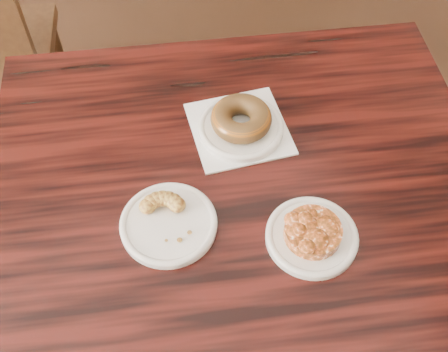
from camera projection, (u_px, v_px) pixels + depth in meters
name	position (u px, v px, depth m)	size (l,w,h in m)	color
cafe_table	(241.00, 301.00, 1.27)	(0.90, 0.90, 0.75)	black
napkin	(239.00, 129.00, 1.07)	(0.18, 0.18, 0.00)	white
plate_donut	(241.00, 128.00, 1.06)	(0.16, 0.16, 0.01)	white
plate_cruller	(169.00, 224.00, 0.94)	(0.16, 0.16, 0.01)	white
plate_fritter	(312.00, 237.00, 0.93)	(0.15, 0.15, 0.01)	silver
glazed_donut	(241.00, 118.00, 1.04)	(0.11, 0.11, 0.04)	brown
apple_fritter	(313.00, 230.00, 0.91)	(0.13, 0.13, 0.03)	#472207
cruller_fragment	(168.00, 218.00, 0.93)	(0.10, 0.10, 0.03)	brown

